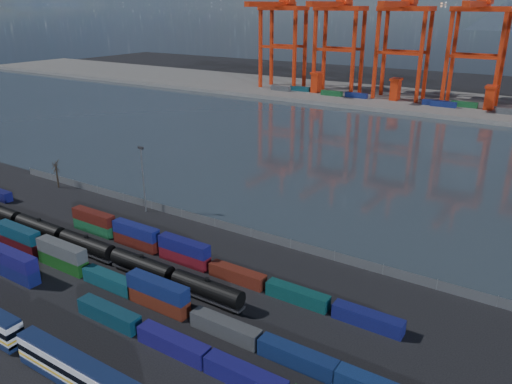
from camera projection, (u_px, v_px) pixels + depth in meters
The scene contains 13 objects.
ground at pixel (164, 295), 88.08m from camera, with size 700.00×700.00×0.00m, color black.
harbor_water at pixel (375, 155), 170.54m from camera, with size 700.00×700.00×0.00m, color #29333B.
far_quay at pixel (449, 104), 252.66m from camera, with size 700.00×70.00×2.00m, color #514F4C.
container_row_south at pixel (26, 273), 91.40m from camera, with size 140.17×2.50×5.34m.
container_row_mid at pixel (100, 274), 91.26m from camera, with size 141.95×2.47×5.26m.
container_row_north at pixel (159, 245), 101.83m from camera, with size 114.83×2.35×5.02m.
tanker_string at pixel (63, 236), 105.32m from camera, with size 91.95×3.10×4.44m.
waterfront_fence at pixel (251, 233), 109.72m from camera, with size 160.12×0.12×2.20m.
bare_tree at pixel (57, 174), 138.53m from camera, with size 2.11×2.19×8.14m.
yard_light_mast at pixel (143, 176), 120.50m from camera, with size 1.60×0.40×16.60m.
gantry_cranes at pixel (441, 21), 237.07m from camera, with size 200.72×49.39×66.88m.
quay_containers at pixel (419, 101), 246.02m from camera, with size 172.58×10.99×2.60m.
straddle_carriers at pixel (441, 93), 243.67m from camera, with size 140.00×7.00×11.10m.
Camera 1 is at (55.04, -54.91, 48.08)m, focal length 35.00 mm.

